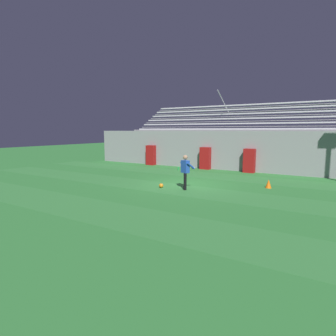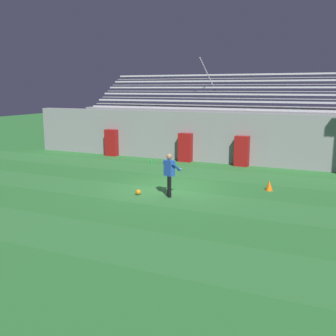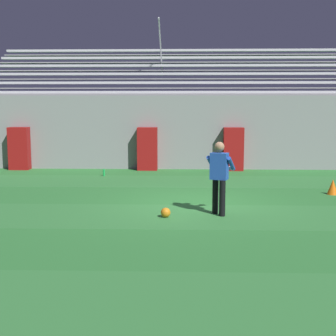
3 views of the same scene
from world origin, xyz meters
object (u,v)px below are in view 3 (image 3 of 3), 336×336
at_px(traffic_cone, 333,187).
at_px(padding_pillar_far_left, 19,148).
at_px(water_bottle, 104,173).
at_px(soccer_ball, 166,213).
at_px(padding_pillar_gate_right, 233,149).
at_px(goalkeeper, 219,173).
at_px(padding_pillar_gate_left, 147,149).

bearing_deg(traffic_cone, padding_pillar_far_left, 156.14).
bearing_deg(traffic_cone, water_bottle, 156.03).
distance_m(soccer_ball, traffic_cone, 5.34).
xyz_separation_m(padding_pillar_gate_right, padding_pillar_far_left, (-8.13, 0.00, 0.00)).
relative_size(goalkeeper, traffic_cone, 3.98).
height_order(goalkeeper, water_bottle, goalkeeper).
height_order(soccer_ball, water_bottle, water_bottle).
relative_size(padding_pillar_gate_left, padding_pillar_gate_right, 1.00).
bearing_deg(traffic_cone, goalkeeper, -143.60).
xyz_separation_m(padding_pillar_far_left, soccer_ball, (5.85, -7.38, -0.70)).
bearing_deg(goalkeeper, water_bottle, 122.71).
height_order(padding_pillar_gate_right, padding_pillar_far_left, same).
height_order(padding_pillar_gate_left, water_bottle, padding_pillar_gate_left).
distance_m(padding_pillar_gate_left, goalkeeper, 7.40).
bearing_deg(padding_pillar_far_left, water_bottle, -23.65).
bearing_deg(padding_pillar_gate_left, padding_pillar_gate_right, 0.00).
xyz_separation_m(padding_pillar_gate_right, traffic_cone, (2.28, -4.61, -0.60)).
bearing_deg(goalkeeper, traffic_cone, 36.40).
xyz_separation_m(soccer_ball, water_bottle, (-2.36, 5.86, 0.01)).
xyz_separation_m(padding_pillar_far_left, water_bottle, (3.49, -1.53, -0.69)).
distance_m(padding_pillar_far_left, soccer_ball, 9.44).
distance_m(padding_pillar_far_left, water_bottle, 3.87).
bearing_deg(padding_pillar_gate_left, goalkeeper, -73.05).
bearing_deg(padding_pillar_gate_left, padding_pillar_far_left, 180.00).
xyz_separation_m(padding_pillar_far_left, goalkeeper, (7.05, -7.08, 0.15)).
xyz_separation_m(padding_pillar_gate_right, soccer_ball, (-2.29, -7.38, -0.70)).
relative_size(padding_pillar_far_left, soccer_ball, 7.35).
bearing_deg(padding_pillar_far_left, goalkeeper, -45.11).
height_order(padding_pillar_gate_left, goalkeeper, goalkeeper).
distance_m(padding_pillar_gate_left, padding_pillar_gate_right, 3.24).
bearing_deg(goalkeeper, padding_pillar_gate_right, 81.32).
xyz_separation_m(padding_pillar_far_left, traffic_cone, (10.41, -4.61, -0.60)).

